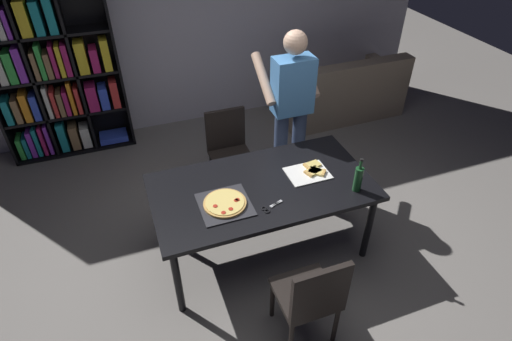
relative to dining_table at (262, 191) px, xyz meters
The scene contains 12 objects.
ground_plane 0.68m from the dining_table, ahead, with size 12.00×12.00×0.00m, color gray.
back_wall 2.70m from the dining_table, 90.00° to the left, with size 6.40×0.10×2.80m, color #BCB7C6.
dining_table is the anchor object (origin of this frame).
chair_near_camera 1.00m from the dining_table, 90.00° to the right, with size 0.42×0.42×0.90m.
chair_far_side 1.00m from the dining_table, 90.00° to the left, with size 0.42×0.42×0.90m.
couch 2.78m from the dining_table, 46.26° to the left, with size 1.72×0.88×0.85m.
bookshelf 2.89m from the dining_table, 124.54° to the left, with size 1.40×0.35×1.95m.
person_serving_pizza 1.01m from the dining_table, 52.31° to the left, with size 0.55×0.54×1.75m.
pepperoni_pizza_on_tray 0.39m from the dining_table, 160.76° to the right, with size 0.40×0.40×0.04m.
pizza_slices_on_towel 0.46m from the dining_table, ahead, with size 0.36×0.28×0.03m.
wine_bottle 0.80m from the dining_table, 24.08° to the right, with size 0.07×0.07×0.32m.
kitchen_scissors 0.29m from the dining_table, 99.16° to the right, with size 0.20×0.12×0.01m.
Camera 1 is at (-0.97, -2.50, 2.97)m, focal length 29.12 mm.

